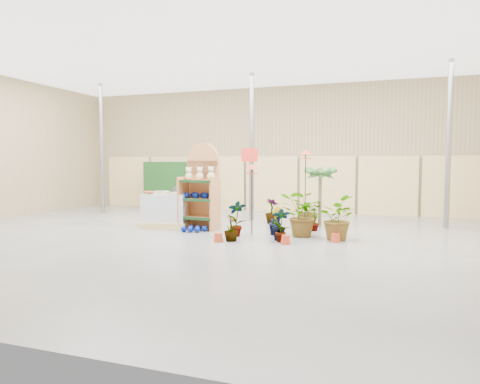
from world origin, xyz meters
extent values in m
cube|color=slate|center=(0.00, 0.00, -0.05)|extent=(15.00, 12.00, 0.10)
cube|color=white|center=(0.00, 0.00, 4.55)|extent=(15.00, 12.00, 0.10)
cube|color=#947F5A|center=(0.00, 6.05, 2.25)|extent=(15.00, 0.10, 4.50)
cylinder|color=gray|center=(-5.50, 3.50, 2.25)|extent=(0.14, 0.14, 4.50)
cylinder|color=gray|center=(5.50, 3.50, 2.25)|extent=(0.14, 0.14, 4.50)
cylinder|color=gray|center=(0.00, 3.50, 2.25)|extent=(0.14, 0.14, 4.50)
cube|color=#D4B672|center=(-6.00, 5.92, 1.00)|extent=(1.90, 0.06, 2.00)
cube|color=#D4B672|center=(-4.00, 5.92, 1.00)|extent=(1.90, 0.06, 2.00)
cube|color=#D4B672|center=(-2.00, 5.92, 1.00)|extent=(1.90, 0.06, 2.00)
cube|color=#D4B672|center=(0.00, 5.92, 1.00)|extent=(1.90, 0.06, 2.00)
cube|color=#D4B672|center=(2.00, 5.92, 1.00)|extent=(1.90, 0.06, 2.00)
cube|color=#D4B672|center=(4.00, 5.92, 1.00)|extent=(1.90, 0.06, 2.00)
cube|color=#D4B672|center=(6.00, 5.92, 1.00)|extent=(1.90, 0.06, 2.00)
cube|color=#BB7847|center=(-0.74, 1.47, 0.91)|extent=(0.97, 0.21, 1.83)
cylinder|color=#BB7847|center=(-0.74, 1.47, 1.83)|extent=(0.97, 0.21, 0.97)
cube|color=#BB7847|center=(-0.74, 1.19, 0.32)|extent=(0.99, 0.65, 0.04)
cube|color=#0F3819|center=(-0.74, 0.92, 0.32)|extent=(0.92, 0.15, 0.06)
cube|color=#BB7847|center=(-0.74, 1.19, 0.81)|extent=(0.99, 0.65, 0.04)
cube|color=#0F3819|center=(-0.74, 0.92, 0.81)|extent=(0.92, 0.15, 0.06)
cube|color=#BB7847|center=(-0.74, 1.19, 1.29)|extent=(0.99, 0.65, 0.04)
cube|color=#0F3819|center=(-0.74, 0.92, 1.29)|extent=(0.92, 0.15, 0.06)
cube|color=#BB7847|center=(-1.20, 1.19, 0.70)|extent=(0.11, 0.54, 1.40)
cube|color=#BB7847|center=(-0.28, 1.19, 0.70)|extent=(0.11, 0.54, 1.40)
sphere|color=beige|center=(-1.07, 1.25, 1.41)|extent=(0.19, 0.19, 0.19)
sphere|color=beige|center=(-1.07, 1.25, 1.57)|extent=(0.15, 0.15, 0.15)
sphere|color=beige|center=(-0.74, 1.25, 1.41)|extent=(0.20, 0.20, 0.20)
sphere|color=beige|center=(-0.74, 1.25, 1.58)|extent=(0.15, 0.15, 0.15)
sphere|color=beige|center=(-0.42, 1.25, 1.42)|extent=(0.21, 0.21, 0.21)
sphere|color=beige|center=(-0.42, 1.25, 1.59)|extent=(0.15, 0.15, 0.15)
sphere|color=navy|center=(-1.09, 1.17, 0.91)|extent=(0.16, 0.16, 0.16)
sphere|color=navy|center=(-0.95, 1.29, 0.91)|extent=(0.16, 0.16, 0.16)
sphere|color=navy|center=(-0.81, 1.17, 0.91)|extent=(0.16, 0.16, 0.16)
sphere|color=navy|center=(-0.67, 1.29, 0.91)|extent=(0.16, 0.16, 0.16)
sphere|color=navy|center=(-0.54, 1.17, 0.91)|extent=(0.16, 0.16, 0.16)
sphere|color=navy|center=(-0.40, 1.29, 0.91)|extent=(0.16, 0.16, 0.16)
sphere|color=navy|center=(-0.94, 0.66, 0.07)|extent=(0.15, 0.15, 0.15)
sphere|color=navy|center=(-0.84, 0.90, 0.07)|extent=(0.15, 0.15, 0.15)
sphere|color=navy|center=(-0.75, 0.66, 0.07)|extent=(0.15, 0.15, 0.15)
sphere|color=navy|center=(-0.65, 0.90, 0.07)|extent=(0.15, 0.15, 0.15)
sphere|color=navy|center=(-0.56, 0.66, 0.07)|extent=(0.15, 0.15, 0.15)
sphere|color=navy|center=(-0.46, 0.90, 0.07)|extent=(0.15, 0.15, 0.15)
cube|color=#D4B672|center=(-1.76, 1.35, 0.08)|extent=(1.44, 1.26, 0.16)
cube|color=silver|center=(-1.76, 1.35, 0.54)|extent=(1.32, 1.13, 0.76)
cylinder|color=tan|center=(-2.03, 1.19, 0.95)|extent=(0.44, 0.44, 0.04)
cylinder|color=tan|center=(-1.76, 1.19, 0.95)|extent=(0.44, 0.44, 0.04)
cylinder|color=tan|center=(-1.49, 1.19, 0.95)|extent=(0.44, 0.44, 0.04)
cylinder|color=tan|center=(-2.03, 1.51, 0.95)|extent=(0.44, 0.44, 0.04)
cube|color=#2D2D35|center=(-1.85, 3.12, 0.25)|extent=(0.50, 0.50, 0.50)
cube|color=#2D2D35|center=(-1.85, 3.12, 0.75)|extent=(0.50, 0.50, 0.50)
cube|color=#2D2D35|center=(-2.15, 3.12, 0.25)|extent=(0.50, 0.50, 0.50)
cube|color=#2D2D35|center=(-2.15, 3.12, 0.75)|extent=(0.50, 0.50, 0.50)
cube|color=#174116|center=(-3.80, 5.20, 0.90)|extent=(2.00, 0.30, 1.80)
cylinder|color=gray|center=(0.10, 3.00, 1.10)|extent=(0.05, 0.05, 2.20)
cube|color=red|center=(0.10, 2.96, 2.00)|extent=(0.50, 0.03, 0.40)
cylinder|color=black|center=(0.83, 0.87, 0.76)|extent=(0.02, 0.02, 1.51)
cylinder|color=#C03C23|center=(0.83, 0.87, 1.51)|extent=(0.30, 0.30, 0.02)
cone|color=#C03C23|center=(0.83, 0.87, 1.68)|extent=(0.34, 0.34, 0.14)
cylinder|color=black|center=(1.94, 1.99, 0.94)|extent=(0.02, 0.02, 1.88)
cylinder|color=#C03C23|center=(1.94, 1.99, 1.88)|extent=(0.30, 0.30, 0.02)
cone|color=#C03C23|center=(1.94, 1.99, 2.05)|extent=(0.34, 0.34, 0.14)
cylinder|color=black|center=(-2.22, 4.39, 0.71)|extent=(0.02, 0.02, 1.41)
cylinder|color=#C03C23|center=(-2.22, 4.39, 1.41)|extent=(0.30, 0.30, 0.02)
cone|color=#C03C23|center=(-2.22, 4.39, 1.58)|extent=(0.34, 0.34, 0.14)
cylinder|color=brown|center=(2.19, 2.91, 0.70)|extent=(0.10, 0.10, 1.40)
imported|color=#376D2F|center=(0.55, 0.53, 0.44)|extent=(0.56, 0.52, 0.87)
imported|color=#376D2F|center=(1.40, 1.01, 0.34)|extent=(0.43, 0.46, 0.68)
imported|color=#376D2F|center=(2.03, 0.95, 0.52)|extent=(1.23, 1.21, 1.03)
imported|color=#376D2F|center=(2.21, 1.90, 0.36)|extent=(0.28, 0.39, 0.71)
imported|color=#376D2F|center=(1.16, 1.93, 0.30)|extent=(0.37, 0.41, 0.60)
imported|color=#376D2F|center=(1.88, 2.53, 0.46)|extent=(0.84, 0.74, 0.92)
imported|color=#376D2F|center=(0.64, -0.13, 0.29)|extent=(0.41, 0.41, 0.57)
imported|color=#376D2F|center=(1.75, 0.13, 0.38)|extent=(0.47, 0.39, 0.77)
imported|color=#376D2F|center=(1.63, 0.27, 0.34)|extent=(0.42, 0.46, 0.69)
imported|color=#376D2F|center=(2.86, 0.82, 0.51)|extent=(1.05, 1.12, 1.01)
imported|color=#376D2F|center=(0.85, 2.82, 0.37)|extent=(0.55, 0.55, 0.75)
camera|label=1|loc=(3.93, -9.13, 1.79)|focal=32.00mm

